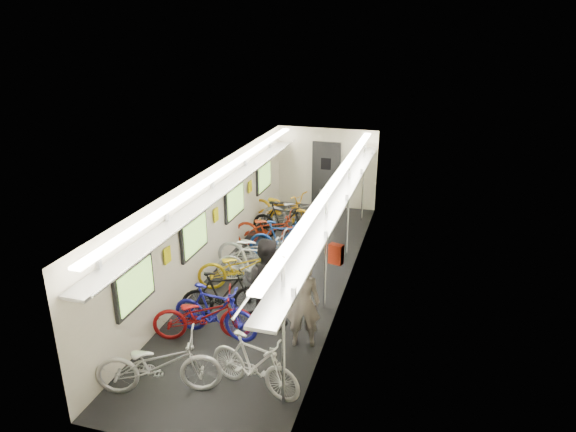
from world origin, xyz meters
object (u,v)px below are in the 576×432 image
Objects in this scene: bicycle_1 at (215,312)px; backpack at (336,254)px; passenger_mid at (266,282)px; passenger_near at (303,303)px; bicycle_0 at (159,364)px.

backpack is at bearing -50.00° from bicycle_1.
backpack is (1.89, 1.29, 0.78)m from bicycle_1.
passenger_near is at bearing 151.91° from passenger_mid.
bicycle_1 is 1.02× the size of passenger_near.
passenger_mid reaches higher than bicycle_0.
bicycle_0 is 3.65m from backpack.
backpack reaches higher than bicycle_1.
passenger_mid is (0.94, 2.24, 0.36)m from bicycle_0.
passenger_mid is 4.50× the size of backpack.
bicycle_0 is at bearing 178.57° from bicycle_1.
bicycle_0 is 1.15× the size of passenger_near.
bicycle_0 is 1.13× the size of bicycle_1.
bicycle_0 is 2.45m from passenger_mid.
passenger_mid is at bearing -41.87° from bicycle_0.
bicycle_1 is 4.36× the size of backpack.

